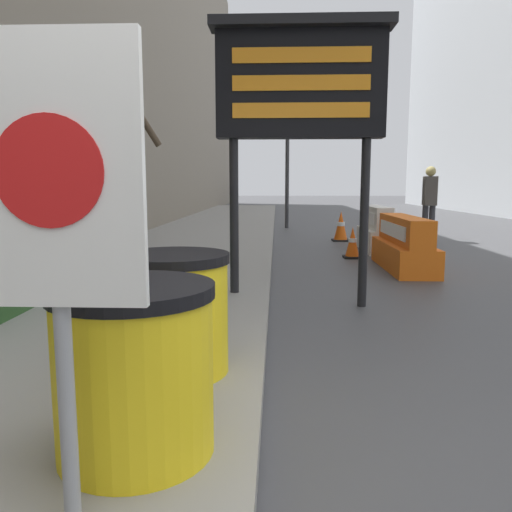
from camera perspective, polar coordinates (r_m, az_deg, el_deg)
The scene contains 13 objects.
hedge_strip at distance 6.21m, azimuth -25.13°, elevation -0.89°, with size 0.90×6.80×0.64m.
bare_tree at distance 10.11m, azimuth -13.61°, elevation 8.79°, with size 1.28×1.67×2.97m.
barrel_drum_foreground at distance 2.37m, azimuth -13.69°, elevation -12.41°, with size 0.73×0.73×0.78m.
barrel_drum_middle at distance 3.30m, azimuth -9.40°, elevation -6.40°, with size 0.73×0.73×0.78m.
warning_sign at distance 1.77m, azimuth -22.16°, elevation 5.52°, with size 0.61×0.08×1.70m.
message_board at distance 5.64m, azimuth 5.10°, elevation 18.62°, with size 1.92×0.36×3.08m.
jersey_barrier_orange_far at distance 8.43m, azimuth 16.54°, elevation 1.10°, with size 0.63×2.10×0.86m.
jersey_barrier_white at distance 10.62m, azimuth 13.58°, elevation 2.76°, with size 0.55×1.64×0.92m.
traffic_cone_near at distance 12.31m, azimuth 9.67°, elevation 3.35°, with size 0.41×0.41×0.73m.
traffic_cone_mid at distance 9.48m, azimuth 10.97°, elevation 1.46°, with size 0.33×0.33×0.58m.
traffic_cone_far at distance 13.61m, azimuth 14.37°, elevation 3.37°, with size 0.33×0.33×0.59m.
traffic_light_near_curb at distance 15.86m, azimuth 3.63°, elevation 13.36°, with size 0.28×0.44×3.86m.
pedestrian_worker at distance 12.77m, azimuth 19.22°, elevation 6.36°, with size 0.34×0.50×1.80m.
Camera 1 is at (0.08, -1.77, 1.36)m, focal length 35.00 mm.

